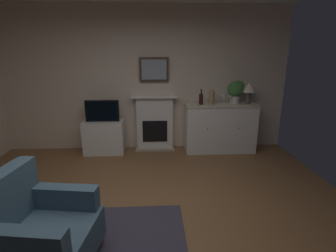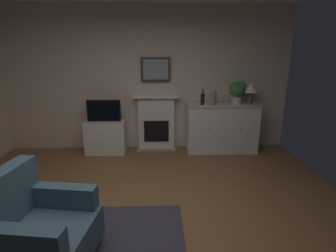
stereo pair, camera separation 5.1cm
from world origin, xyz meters
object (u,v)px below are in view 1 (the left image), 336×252
Objects in this scene: framed_picture at (154,70)px; wine_glass_center at (224,98)px; tv_set at (102,111)px; tv_cabinet at (104,137)px; armchair at (39,231)px; potted_plant_small at (236,90)px; fireplace_unit at (155,122)px; sideboard_cabinet at (220,128)px; vase_decorative at (212,97)px; wine_glass_left at (219,98)px; table_lamp at (249,89)px; wine_bottle at (201,99)px; wine_glass_right at (230,98)px.

wine_glass_center is (1.31, -0.24, -0.51)m from framed_picture.
tv_cabinet is at bearing 90.00° from tv_set.
wine_glass_center is 0.18× the size of armchair.
framed_picture is 1.28× the size of potted_plant_small.
armchair is (-1.03, -3.03, -1.19)m from framed_picture.
armchair is (-1.03, -2.99, -0.17)m from fireplace_unit.
potted_plant_small reaches higher than tv_set.
sideboard_cabinet is 0.59m from wine_glass_center.
framed_picture is 1.20m from vase_decorative.
wine_glass_center is 2.30m from tv_set.
sideboard_cabinet is at bearing 32.51° from wine_glass_left.
table_lamp reaches higher than vase_decorative.
sideboard_cabinet is 0.78m from potted_plant_small.
framed_picture reaches higher than sideboard_cabinet.
potted_plant_small reaches higher than sideboard_cabinet.
wine_bottle is 0.44m from wine_glass_center.
sideboard_cabinet is at bearing 5.72° from wine_bottle.
wine_glass_center is 0.22× the size of tv_cabinet.
wine_glass_center is 0.28m from potted_plant_small.
fireplace_unit is 1.21m from vase_decorative.
potted_plant_small is at bearing 0.69° from tv_cabinet.
tv_set is (-0.98, -0.19, 0.28)m from fireplace_unit.
wine_glass_center reaches higher than tv_set.
wine_bottle is 0.55m from wine_glass_right.
armchair is at bearing -132.03° from potted_plant_small.
tv_cabinet is at bearing 179.17° from wine_glass_center.
armchair is at bearing -129.98° from wine_glass_center.
wine_glass_left is at bearing -0.90° from tv_set.
wine_glass_right is (0.11, -0.01, 0.00)m from wine_glass_center.
wine_glass_center is at bearing -0.25° from tv_set.
vase_decorative is (-0.13, -0.01, 0.02)m from wine_glass_left.
fireplace_unit is 1.32m from wine_glass_left.
potted_plant_small is at bearing -4.89° from fireplace_unit.
vase_decorative is 3.54m from armchair.
wine_bottle is 0.32× the size of armchair.
wine_glass_left is (0.33, -0.00, 0.01)m from wine_bottle.
wine_glass_left is 3.62m from armchair.
wine_bottle is (0.87, -0.26, -0.52)m from framed_picture.
wine_bottle is at bearing -177.15° from wine_glass_center.
wine_glass_right is (0.55, 0.01, 0.01)m from wine_bottle.
potted_plant_small is at bearing 14.38° from wine_glass_left.
framed_picture is at bearing 71.20° from armchair.
potted_plant_small is at bearing 1.22° from tv_set.
wine_glass_left is 1.00× the size of wine_glass_right.
sideboard_cabinet reaches higher than tv_cabinet.
fireplace_unit reaches higher than tv_set.
potted_plant_small is at bearing 9.33° from sideboard_cabinet.
wine_glass_left and wine_glass_center have the same top height.
sideboard_cabinet is 3.41× the size of table_lamp.
sideboard_cabinet is 4.70× the size of wine_bottle.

